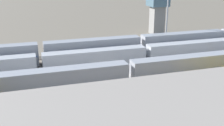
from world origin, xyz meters
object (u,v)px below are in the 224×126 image
object	(u,v)px
train_on_track_1	(93,49)
control_tower	(157,12)
train_on_track_4	(129,71)
train_on_track_2	(95,58)

from	to	relation	value
train_on_track_1	control_tower	world-z (taller)	control_tower
control_tower	train_on_track_4	bearing A→B (deg)	57.30
train_on_track_1	train_on_track_4	bearing A→B (deg)	103.12
train_on_track_2	train_on_track_1	bearing A→B (deg)	-98.01
train_on_track_2	control_tower	size ratio (longest dim) A/B	9.82
control_tower	train_on_track_1	bearing A→B (deg)	39.03
train_on_track_1	control_tower	size ratio (longest dim) A/B	9.82
train_on_track_1	train_on_track_2	size ratio (longest dim) A/B	1.00
train_on_track_2	control_tower	bearing A→B (deg)	-135.92
train_on_track_4	train_on_track_2	size ratio (longest dim) A/B	0.80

